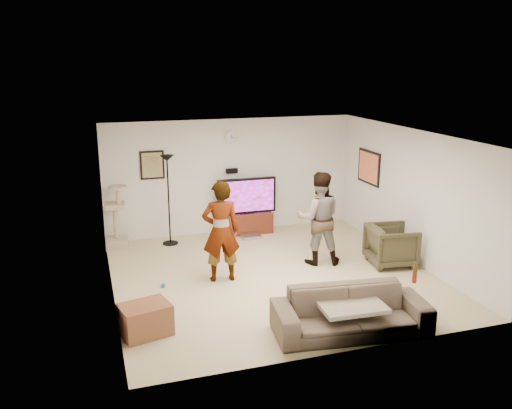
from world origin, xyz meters
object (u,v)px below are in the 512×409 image
object	(u,v)px
armchair	(391,245)
cat_tree	(115,217)
person_left	(221,231)
beer_bottle	(415,274)
person_right	(319,218)
sofa	(351,312)
tv_stand	(247,223)
side_table	(145,320)
floor_lamp	(169,201)
tv	(247,196)

from	to	relation	value
armchair	cat_tree	bearing A→B (deg)	70.51
person_left	beer_bottle	size ratio (longest dim) A/B	7.10
cat_tree	person_right	size ratio (longest dim) A/B	0.75
person_left	armchair	xyz separation A→B (m)	(3.20, -0.26, -0.51)
sofa	armchair	xyz separation A→B (m)	(1.94, 2.14, 0.06)
beer_bottle	armchair	xyz separation A→B (m)	(0.94, 2.14, -0.38)
tv_stand	side_table	distance (m)	4.79
tv_stand	beer_bottle	world-z (taller)	beer_bottle
floor_lamp	person_right	bearing A→B (deg)	-37.87
beer_bottle	side_table	size ratio (longest dim) A/B	0.37
tv_stand	armchair	bearing A→B (deg)	-53.01
floor_lamp	beer_bottle	xyz separation A→B (m)	(2.80, -4.57, -0.18)
cat_tree	person_left	size ratio (longest dim) A/B	0.74
side_table	beer_bottle	bearing A→B (deg)	-12.47
floor_lamp	cat_tree	xyz separation A→B (m)	(-1.07, 0.09, -0.28)
person_left	person_right	world-z (taller)	person_left
person_left	armchair	world-z (taller)	person_left
person_right	side_table	world-z (taller)	person_right
tv_stand	tv	bearing A→B (deg)	0.00
beer_bottle	armchair	bearing A→B (deg)	66.14
tv_stand	side_table	bearing A→B (deg)	-123.99
tv	floor_lamp	xyz separation A→B (m)	(-1.74, -0.23, 0.09)
tv	side_table	world-z (taller)	tv
tv_stand	person_right	xyz separation A→B (m)	(0.74, -2.16, 0.65)
cat_tree	beer_bottle	world-z (taller)	cat_tree
person_right	beer_bottle	distance (m)	2.66
cat_tree	beer_bottle	bearing A→B (deg)	-50.26
armchair	beer_bottle	bearing A→B (deg)	164.30
sofa	side_table	bearing A→B (deg)	170.51
tv_stand	beer_bottle	xyz separation A→B (m)	(1.07, -4.80, 0.53)
cat_tree	armchair	size ratio (longest dim) A/B	1.58
floor_lamp	beer_bottle	distance (m)	5.36
side_table	person_right	bearing A→B (deg)	27.92
person_right	armchair	distance (m)	1.45
tv_stand	person_left	world-z (taller)	person_left
person_left	sofa	xyz separation A→B (m)	(1.26, -2.39, -0.57)
person_left	side_table	world-z (taller)	person_left
armchair	side_table	distance (m)	4.87
tv_stand	sofa	xyz separation A→B (m)	(0.07, -4.80, 0.09)
tv	beer_bottle	xyz separation A→B (m)	(1.07, -4.80, -0.09)
cat_tree	beer_bottle	xyz separation A→B (m)	(3.88, -4.66, 0.10)
floor_lamp	sofa	distance (m)	4.95
person_right	tv	bearing A→B (deg)	-55.91
tv	side_table	xyz separation A→B (m)	(-2.68, -3.98, -0.62)
floor_lamp	armchair	world-z (taller)	floor_lamp
floor_lamp	person_right	distance (m)	3.14
tv	armchair	xyz separation A→B (m)	(2.01, -2.67, -0.47)
side_table	person_left	bearing A→B (deg)	46.34
floor_lamp	side_table	world-z (taller)	floor_lamp
beer_bottle	armchair	size ratio (longest dim) A/B	0.30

